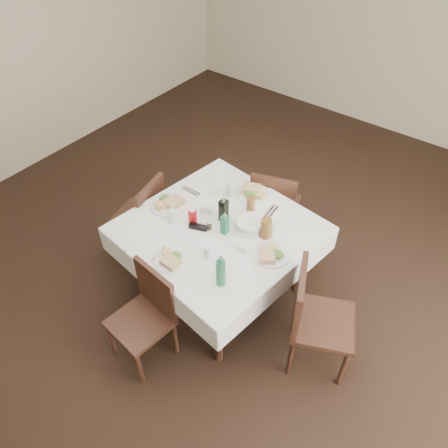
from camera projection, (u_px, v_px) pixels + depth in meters
name	position (u px, v px, depth m)	size (l,w,h in m)	color
ground_plane	(224.00, 290.00, 3.89)	(7.00, 7.00, 0.00)	black
room_shell	(224.00, 118.00, 2.72)	(6.04, 7.04, 2.80)	beige
dining_table	(219.00, 235.00, 3.43)	(1.49, 1.49, 0.76)	black
chair_north	(274.00, 204.00, 3.99)	(0.52, 0.52, 0.86)	black
chair_south	(148.00, 311.00, 3.15)	(0.44, 0.44, 0.83)	black
chair_east	(312.00, 314.00, 3.07)	(0.58, 0.58, 0.92)	black
chair_west	(144.00, 214.00, 3.90)	(0.48, 0.48, 0.85)	black
meal_north	(253.00, 193.00, 3.64)	(0.29, 0.29, 0.06)	white
meal_south	(172.00, 260.00, 3.10)	(0.25, 0.25, 0.05)	white
meal_east	(271.00, 254.00, 3.14)	(0.26, 0.26, 0.06)	white
meal_west	(169.00, 203.00, 3.55)	(0.29, 0.29, 0.06)	white
side_plate_a	(217.00, 192.00, 3.69)	(0.14, 0.14, 0.01)	white
side_plate_b	(230.00, 261.00, 3.11)	(0.14, 0.14, 0.01)	white
water_n	(231.00, 189.00, 3.61)	(0.08, 0.08, 0.14)	silver
water_s	(208.00, 252.00, 3.11)	(0.06, 0.06, 0.11)	silver
water_e	(273.00, 229.00, 3.28)	(0.06, 0.06, 0.12)	silver
water_w	(173.00, 216.00, 3.38)	(0.06, 0.06, 0.12)	silver
iced_tea_a	(251.00, 204.00, 3.47)	(0.07, 0.07, 0.14)	brown
iced_tea_b	(266.00, 228.00, 3.25)	(0.08, 0.08, 0.17)	brown
bread_basket	(250.00, 225.00, 3.34)	(0.24, 0.24, 0.08)	silver
oil_cruet_dark	(224.00, 210.00, 3.37)	(0.06, 0.06, 0.25)	black
oil_cruet_green	(225.00, 224.00, 3.27)	(0.05, 0.05, 0.21)	#1E6A41
ketchup_bottle	(193.00, 216.00, 3.37)	(0.07, 0.07, 0.15)	#A30B0F
salt_shaker	(210.00, 223.00, 3.36)	(0.03, 0.03, 0.07)	white
pepper_shaker	(209.00, 225.00, 3.34)	(0.03, 0.03, 0.08)	#392C1D
coffee_mug	(205.00, 210.00, 3.47)	(0.12, 0.12, 0.08)	white
sunglasses	(198.00, 227.00, 3.36)	(0.15, 0.10, 0.03)	black
green_bottle	(221.00, 272.00, 2.90)	(0.07, 0.07, 0.25)	#1E6A41
sugar_caddy	(243.00, 248.00, 3.18)	(0.09, 0.06, 0.04)	white
cutlery_n	(271.00, 213.00, 3.49)	(0.07, 0.21, 0.01)	silver
cutlery_s	(160.00, 254.00, 3.16)	(0.06, 0.16, 0.01)	silver
cutlery_e	(243.00, 267.00, 3.08)	(0.20, 0.09, 0.01)	silver
cutlery_w	(191.00, 191.00, 3.69)	(0.18, 0.05, 0.01)	silver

